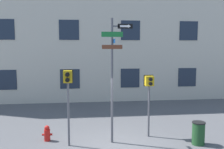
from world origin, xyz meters
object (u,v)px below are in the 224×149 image
at_px(pedestrian_signal_left, 68,86).
at_px(pedestrian_signal_right, 149,88).
at_px(street_sign_pole, 113,70).
at_px(trash_bin, 198,133).
at_px(fire_hydrant, 47,133).

xyz_separation_m(pedestrian_signal_left, pedestrian_signal_right, (3.19, 0.60, -0.24)).
distance_m(street_sign_pole, pedestrian_signal_left, 1.78).
bearing_deg(pedestrian_signal_right, pedestrian_signal_left, -169.32).
xyz_separation_m(pedestrian_signal_left, trash_bin, (4.84, -0.43, -1.80)).
bearing_deg(trash_bin, street_sign_pole, 169.78).
xyz_separation_m(pedestrian_signal_left, fire_hydrant, (-0.88, 0.60, -1.95)).
height_order(pedestrian_signal_right, trash_bin, pedestrian_signal_right).
bearing_deg(trash_bin, fire_hydrant, 169.80).
bearing_deg(pedestrian_signal_left, street_sign_pole, 4.71).
bearing_deg(pedestrian_signal_left, fire_hydrant, 145.69).
xyz_separation_m(street_sign_pole, pedestrian_signal_left, (-1.68, -0.14, -0.57)).
bearing_deg(street_sign_pole, fire_hydrant, 169.83).
distance_m(pedestrian_signal_left, trash_bin, 5.18).
relative_size(pedestrian_signal_left, fire_hydrant, 4.63).
height_order(pedestrian_signal_right, fire_hydrant, pedestrian_signal_right).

